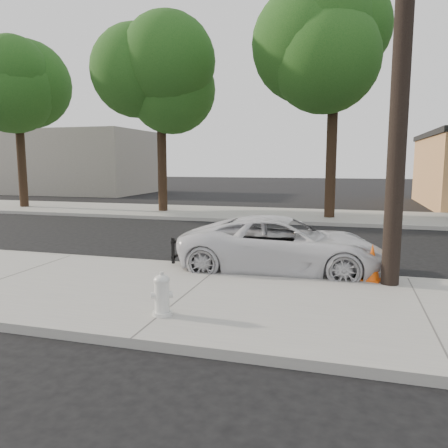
{
  "coord_description": "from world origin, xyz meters",
  "views": [
    {
      "loc": [
        2.75,
        -11.55,
        2.51
      ],
      "look_at": [
        -0.16,
        -1.33,
        1.0
      ],
      "focal_mm": 35.0,
      "sensor_mm": 36.0,
      "label": 1
    }
  ],
  "objects_px": {
    "fire_hydrant": "(162,296)",
    "traffic_cone": "(372,263)",
    "utility_pole": "(403,40)",
    "police_cruiser": "(282,245)"
  },
  "relations": [
    {
      "from": "fire_hydrant",
      "to": "traffic_cone",
      "type": "bearing_deg",
      "value": 18.35
    },
    {
      "from": "fire_hydrant",
      "to": "traffic_cone",
      "type": "height_order",
      "value": "traffic_cone"
    },
    {
      "from": "police_cruiser",
      "to": "traffic_cone",
      "type": "bearing_deg",
      "value": -113.35
    },
    {
      "from": "utility_pole",
      "to": "police_cruiser",
      "type": "height_order",
      "value": "utility_pole"
    },
    {
      "from": "utility_pole",
      "to": "police_cruiser",
      "type": "relative_size",
      "value": 1.95
    },
    {
      "from": "police_cruiser",
      "to": "traffic_cone",
      "type": "relative_size",
      "value": 6.22
    },
    {
      "from": "utility_pole",
      "to": "traffic_cone",
      "type": "relative_size",
      "value": 12.11
    },
    {
      "from": "utility_pole",
      "to": "traffic_cone",
      "type": "xyz_separation_m",
      "value": [
        -0.33,
        0.2,
        -4.19
      ]
    },
    {
      "from": "fire_hydrant",
      "to": "traffic_cone",
      "type": "xyz_separation_m",
      "value": [
        3.23,
        3.03,
        0.05
      ]
    },
    {
      "from": "utility_pole",
      "to": "police_cruiser",
      "type": "bearing_deg",
      "value": 158.12
    }
  ]
}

